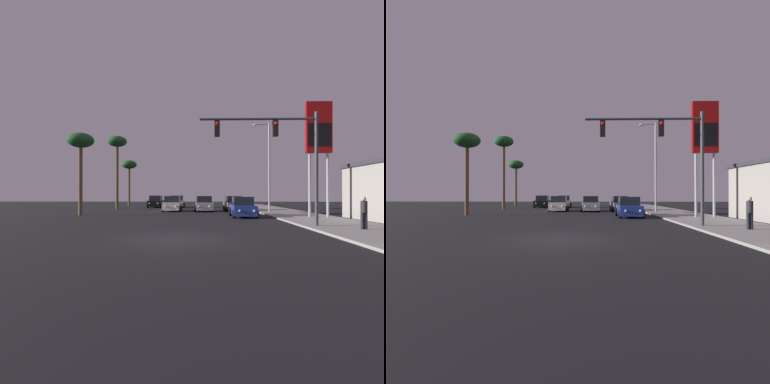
% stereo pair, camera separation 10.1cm
% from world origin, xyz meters
% --- Properties ---
extents(ground_plane, '(120.00, 120.00, 0.00)m').
position_xyz_m(ground_plane, '(0.00, 0.00, 0.00)').
color(ground_plane, black).
extents(sidewalk_right, '(5.00, 60.00, 0.12)m').
position_xyz_m(sidewalk_right, '(9.50, 10.00, 0.06)').
color(sidewalk_right, gray).
rests_on(sidewalk_right, ground).
extents(car_silver, '(2.04, 4.34, 1.68)m').
position_xyz_m(car_silver, '(1.63, 20.18, 0.76)').
color(car_silver, '#B7B7BC').
rests_on(car_silver, ground).
extents(car_grey, '(2.04, 4.34, 1.68)m').
position_xyz_m(car_grey, '(4.92, 20.73, 0.76)').
color(car_grey, slate).
rests_on(car_grey, ground).
extents(car_black, '(2.04, 4.33, 1.68)m').
position_xyz_m(car_black, '(-4.98, 29.37, 0.76)').
color(car_black, black).
rests_on(car_black, ground).
extents(car_tan, '(2.04, 4.33, 1.68)m').
position_xyz_m(car_tan, '(-1.96, 29.11, 0.76)').
color(car_tan, tan).
rests_on(car_tan, ground).
extents(car_blue, '(2.04, 4.34, 1.68)m').
position_xyz_m(car_blue, '(4.72, 12.29, 0.76)').
color(car_blue, navy).
rests_on(car_blue, ground).
extents(car_white, '(2.04, 4.33, 1.68)m').
position_xyz_m(car_white, '(-1.86, 20.39, 0.76)').
color(car_white, silver).
rests_on(car_white, ground).
extents(traffic_light_mast, '(6.76, 0.36, 6.50)m').
position_xyz_m(traffic_light_mast, '(5.85, 4.44, 4.70)').
color(traffic_light_mast, '#38383D').
rests_on(traffic_light_mast, sidewalk_right).
extents(street_lamp, '(1.74, 0.24, 9.00)m').
position_xyz_m(street_lamp, '(8.05, 17.66, 5.12)').
color(street_lamp, '#99999E').
rests_on(street_lamp, sidewalk_right).
extents(gas_station_sign, '(2.00, 0.42, 9.00)m').
position_xyz_m(gas_station_sign, '(10.40, 10.79, 6.62)').
color(gas_station_sign, '#99999E').
rests_on(gas_station_sign, sidewalk_right).
extents(pedestrian_on_sidewalk, '(0.34, 0.32, 1.67)m').
position_xyz_m(pedestrian_on_sidewalk, '(9.47, 2.73, 1.03)').
color(pedestrian_on_sidewalk, '#23232D').
rests_on(pedestrian_on_sidewalk, sidewalk_right).
extents(palm_tree_mid, '(2.40, 2.40, 9.07)m').
position_xyz_m(palm_tree_mid, '(-9.04, 24.00, 7.88)').
color(palm_tree_mid, brown).
rests_on(palm_tree_mid, ground).
extents(palm_tree_far, '(2.40, 2.40, 7.18)m').
position_xyz_m(palm_tree_far, '(-9.87, 34.00, 6.19)').
color(palm_tree_far, brown).
rests_on(palm_tree_far, ground).
extents(palm_tree_near, '(2.40, 2.40, 7.43)m').
position_xyz_m(palm_tree_near, '(-9.63, 14.00, 6.42)').
color(palm_tree_near, brown).
rests_on(palm_tree_near, ground).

